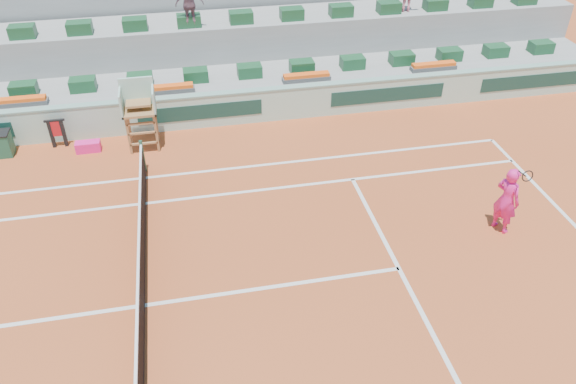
# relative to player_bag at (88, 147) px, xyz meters

# --- Properties ---
(ground) EXTENTS (90.00, 90.00, 0.00)m
(ground) POSITION_rel_player_bag_xyz_m (1.88, -7.51, -0.18)
(ground) COLOR #A64520
(ground) RESTS_ON ground
(seating_tier_lower) EXTENTS (36.00, 4.00, 1.20)m
(seating_tier_lower) POSITION_rel_player_bag_xyz_m (1.88, 3.19, 0.42)
(seating_tier_lower) COLOR #979795
(seating_tier_lower) RESTS_ON ground
(seating_tier_upper) EXTENTS (36.00, 2.40, 2.60)m
(seating_tier_upper) POSITION_rel_player_bag_xyz_m (1.88, 4.79, 1.12)
(seating_tier_upper) COLOR #979795
(seating_tier_upper) RESTS_ON ground
(stadium_back_wall) EXTENTS (36.00, 0.40, 4.40)m
(stadium_back_wall) POSITION_rel_player_bag_xyz_m (1.88, 6.39, 2.02)
(stadium_back_wall) COLOR #979795
(stadium_back_wall) RESTS_ON ground
(player_bag) EXTENTS (0.81, 0.36, 0.36)m
(player_bag) POSITION_rel_player_bag_xyz_m (0.00, 0.00, 0.00)
(player_bag) COLOR #FF218A
(player_bag) RESTS_ON ground
(spectator_mid) EXTENTS (1.05, 0.45, 1.79)m
(spectator_mid) POSITION_rel_player_bag_xyz_m (3.96, 3.99, 3.31)
(spectator_mid) COLOR #6E4954
(spectator_mid) RESTS_ON seating_tier_upper
(court_lines) EXTENTS (23.89, 11.09, 0.01)m
(court_lines) POSITION_rel_player_bag_xyz_m (1.88, -7.51, -0.18)
(court_lines) COLOR silver
(court_lines) RESTS_ON ground
(tennis_net) EXTENTS (0.10, 11.97, 1.10)m
(tennis_net) POSITION_rel_player_bag_xyz_m (1.88, -7.51, 0.35)
(tennis_net) COLOR black
(tennis_net) RESTS_ON ground
(advertising_hoarding) EXTENTS (36.00, 0.34, 1.26)m
(advertising_hoarding) POSITION_rel_player_bag_xyz_m (1.90, 0.99, 0.45)
(advertising_hoarding) COLOR #A5CFBC
(advertising_hoarding) RESTS_ON ground
(umpire_chair) EXTENTS (1.10, 0.90, 2.40)m
(umpire_chair) POSITION_rel_player_bag_xyz_m (1.88, -0.01, 1.36)
(umpire_chair) COLOR olive
(umpire_chair) RESTS_ON ground
(seat_row_lower) EXTENTS (32.90, 0.60, 0.44)m
(seat_row_lower) POSITION_rel_player_bag_xyz_m (1.88, 2.29, 1.24)
(seat_row_lower) COLOR #194B28
(seat_row_lower) RESTS_ON seating_tier_lower
(seat_row_upper) EXTENTS (32.90, 0.60, 0.44)m
(seat_row_upper) POSITION_rel_player_bag_xyz_m (1.88, 4.19, 2.64)
(seat_row_upper) COLOR #194B28
(seat_row_upper) RESTS_ON seating_tier_upper
(flower_planters) EXTENTS (26.80, 0.36, 0.28)m
(flower_planters) POSITION_rel_player_bag_xyz_m (0.38, 1.49, 1.15)
(flower_planters) COLOR #515151
(flower_planters) RESTS_ON seating_tier_lower
(drink_cooler_a) EXTENTS (0.72, 0.62, 0.84)m
(drink_cooler_a) POSITION_rel_player_bag_xyz_m (-2.78, 0.33, 0.24)
(drink_cooler_a) COLOR #194C35
(drink_cooler_a) RESTS_ON ground
(towel_rack) EXTENTS (0.66, 0.11, 1.03)m
(towel_rack) POSITION_rel_player_bag_xyz_m (-0.98, 0.52, 0.42)
(towel_rack) COLOR black
(towel_rack) RESTS_ON ground
(tennis_player) EXTENTS (0.73, 0.99, 2.28)m
(tennis_player) POSITION_rel_player_bag_xyz_m (11.59, -6.52, 0.82)
(tennis_player) COLOR #FF218A
(tennis_player) RESTS_ON ground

